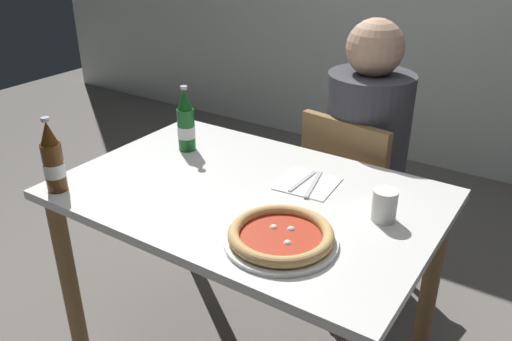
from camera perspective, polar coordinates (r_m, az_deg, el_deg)
dining_table_main at (r=1.74m, az=-0.91°, el=-5.48°), size 1.20×0.80×0.75m
chair_behind_table at (r=2.23m, az=10.61°, el=-2.82°), size 0.45×0.45×0.85m
diner_seated at (r=2.22m, az=11.58°, el=-0.07°), size 0.34×0.34×1.21m
pizza_margherita_near at (r=1.41m, az=2.73°, el=-7.18°), size 0.31×0.31×0.04m
beer_bottle_left at (r=1.95m, az=-7.66°, el=5.11°), size 0.07×0.07×0.25m
beer_bottle_center at (r=1.76m, az=-21.31°, el=1.03°), size 0.07×0.07×0.25m
napkin_with_cutlery at (r=1.72m, az=5.70°, el=-1.43°), size 0.19×0.19×0.01m
paper_cup at (r=1.54m, az=13.85°, el=-3.70°), size 0.07×0.07×0.09m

